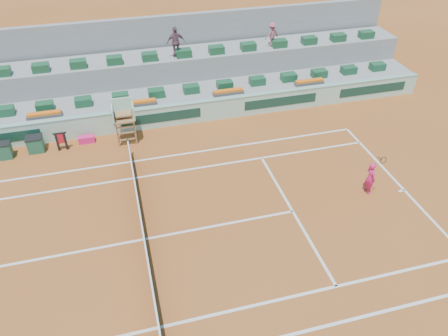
{
  "coord_description": "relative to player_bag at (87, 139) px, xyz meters",
  "views": [
    {
      "loc": [
        -0.08,
        -12.7,
        12.78
      ],
      "look_at": [
        4.0,
        2.5,
        1.0
      ],
      "focal_mm": 35.0,
      "sensor_mm": 36.0,
      "label": 1
    }
  ],
  "objects": [
    {
      "name": "ground",
      "position": [
        2.08,
        -7.89,
        -0.18
      ],
      "size": [
        90.0,
        90.0,
        0.0
      ],
      "primitive_type": "plane",
      "color": "brown",
      "rests_on": "ground"
    },
    {
      "name": "seating_tier_lower",
      "position": [
        2.08,
        2.81,
        0.42
      ],
      "size": [
        36.0,
        4.0,
        1.2
      ],
      "primitive_type": "cube",
      "color": "gray",
      "rests_on": "ground"
    },
    {
      "name": "seating_tier_upper",
      "position": [
        2.08,
        4.41,
        1.12
      ],
      "size": [
        36.0,
        2.4,
        2.6
      ],
      "primitive_type": "cube",
      "color": "gray",
      "rests_on": "ground"
    },
    {
      "name": "stadium_back_wall",
      "position": [
        2.08,
        6.01,
        2.02
      ],
      "size": [
        36.0,
        0.4,
        4.4
      ],
      "primitive_type": "cube",
      "color": "gray",
      "rests_on": "ground"
    },
    {
      "name": "player_bag",
      "position": [
        0.0,
        0.0,
        0.0
      ],
      "size": [
        0.83,
        0.37,
        0.37
      ],
      "primitive_type": "cube",
      "color": "#EB1E6F",
      "rests_on": "ground"
    },
    {
      "name": "spectator_mid",
      "position": [
        5.69,
        3.89,
        3.31
      ],
      "size": [
        1.07,
        0.5,
        1.79
      ],
      "primitive_type": "imported",
      "rotation": [
        0.0,
        0.0,
        3.21
      ],
      "color": "#704B55",
      "rests_on": "seating_tier_upper"
    },
    {
      "name": "spectator_right",
      "position": [
        11.67,
        4.08,
        3.15
      ],
      "size": [
        1.07,
        0.81,
        1.47
      ],
      "primitive_type": "imported",
      "rotation": [
        0.0,
        0.0,
        3.46
      ],
      "color": "#A2515B",
      "rests_on": "seating_tier_upper"
    },
    {
      "name": "court_lines",
      "position": [
        2.08,
        -7.89,
        -0.18
      ],
      "size": [
        23.89,
        11.09,
        0.01
      ],
      "color": "silver",
      "rests_on": "ground"
    },
    {
      "name": "tennis_net",
      "position": [
        2.08,
        -7.89,
        0.34
      ],
      "size": [
        0.1,
        11.97,
        1.1
      ],
      "color": "black",
      "rests_on": "ground"
    },
    {
      "name": "advertising_hoarding",
      "position": [
        2.11,
        0.61,
        0.45
      ],
      "size": [
        36.0,
        0.34,
        1.26
      ],
      "color": "#ABD7BE",
      "rests_on": "ground"
    },
    {
      "name": "umpire_chair",
      "position": [
        2.08,
        -0.4,
        1.36
      ],
      "size": [
        1.1,
        0.9,
        2.4
      ],
      "color": "brown",
      "rests_on": "ground"
    },
    {
      "name": "seat_row_lower",
      "position": [
        2.08,
        1.91,
        1.24
      ],
      "size": [
        32.9,
        0.6,
        0.44
      ],
      "color": "#194B2B",
      "rests_on": "seating_tier_lower"
    },
    {
      "name": "seat_row_upper",
      "position": [
        2.08,
        3.81,
        2.64
      ],
      "size": [
        32.9,
        0.6,
        0.44
      ],
      "color": "#194B2B",
      "rests_on": "seating_tier_upper"
    },
    {
      "name": "flower_planters",
      "position": [
        0.58,
        1.11,
        1.15
      ],
      "size": [
        26.8,
        0.36,
        0.28
      ],
      "color": "#494949",
      "rests_on": "seating_tier_lower"
    },
    {
      "name": "drink_cooler_a",
      "position": [
        -2.49,
        -0.16,
        0.24
      ],
      "size": [
        0.81,
        0.7,
        0.84
      ],
      "color": "#1B533C",
      "rests_on": "ground"
    },
    {
      "name": "drink_cooler_b",
      "position": [
        -3.93,
        -0.39,
        0.24
      ],
      "size": [
        0.68,
        0.59,
        0.84
      ],
      "color": "#1B533C",
      "rests_on": "ground"
    },
    {
      "name": "towel_rack",
      "position": [
        -1.19,
        -0.41,
        0.42
      ],
      "size": [
        0.65,
        0.11,
        1.03
      ],
      "color": "black",
      "rests_on": "ground"
    },
    {
      "name": "tennis_player",
      "position": [
        12.27,
        -7.52,
        0.62
      ],
      "size": [
        0.39,
        0.85,
        2.28
      ],
      "color": "#EB1E6F",
      "rests_on": "ground"
    }
  ]
}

